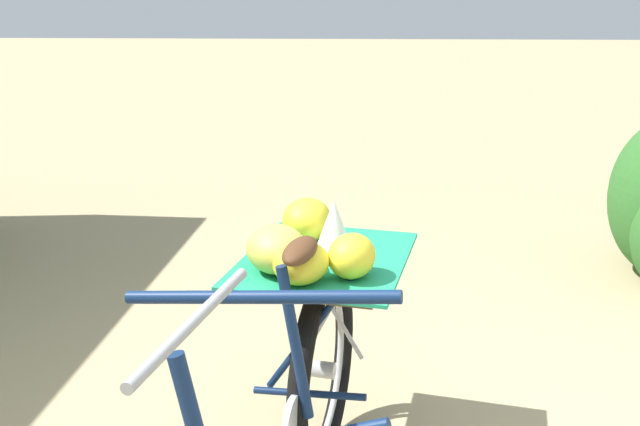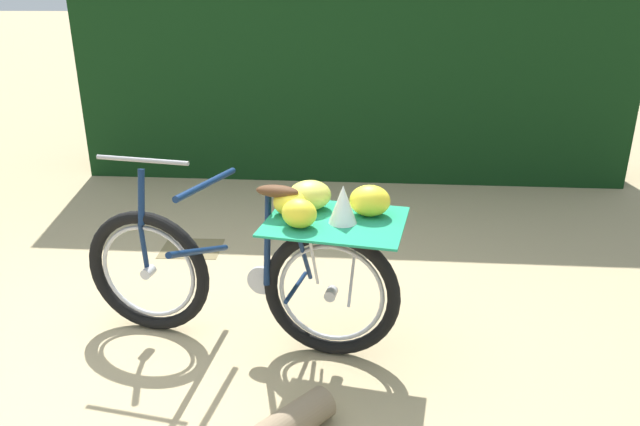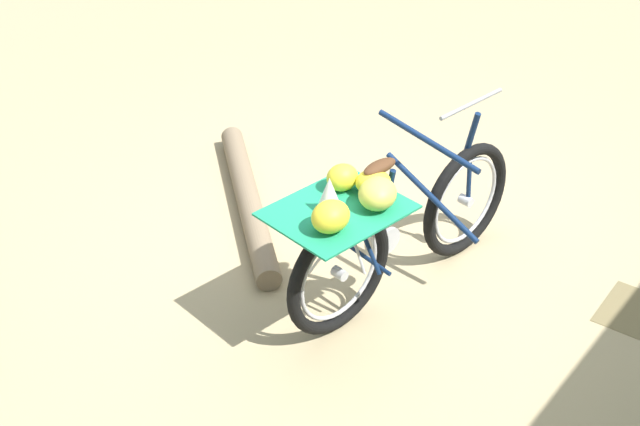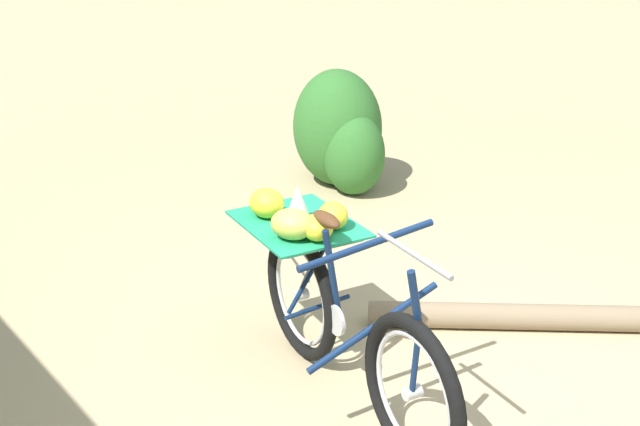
% 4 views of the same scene
% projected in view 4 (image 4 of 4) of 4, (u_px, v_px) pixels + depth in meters
% --- Properties ---
extents(ground_plane, '(60.00, 60.00, 0.00)m').
position_uv_depth(ground_plane, '(409.00, 409.00, 4.20)').
color(ground_plane, tan).
extents(bicycle, '(1.80, 0.83, 1.03)m').
position_uv_depth(bicycle, '(336.00, 303.00, 4.18)').
color(bicycle, black).
rests_on(bicycle, ground_plane).
extents(fallen_log, '(1.31, 1.40, 0.15)m').
position_uv_depth(fallen_log, '(520.00, 317.00, 4.91)').
color(fallen_log, '#7F6B51').
rests_on(fallen_log, ground_plane).
extents(shrub_cluster, '(1.04, 0.71, 0.99)m').
position_uv_depth(shrub_cluster, '(338.00, 135.00, 7.05)').
color(shrub_cluster, '#2D6628').
rests_on(shrub_cluster, ground_plane).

